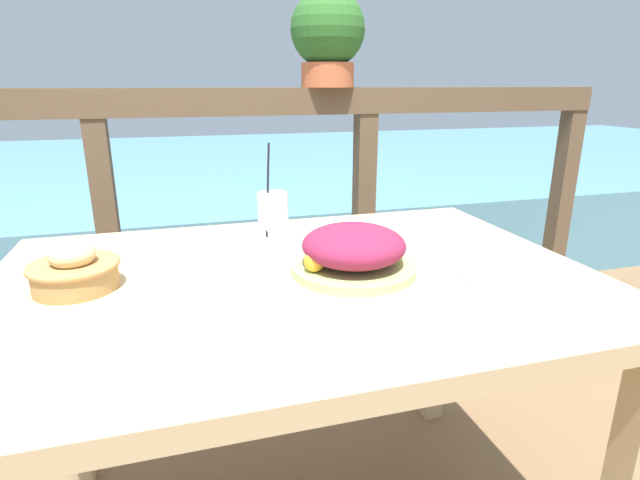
{
  "coord_description": "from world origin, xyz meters",
  "views": [
    {
      "loc": [
        -0.22,
        -0.93,
        1.08
      ],
      "look_at": [
        0.06,
        0.03,
        0.77
      ],
      "focal_mm": 28.0,
      "sensor_mm": 36.0,
      "label": 1
    }
  ],
  "objects_px": {
    "drink_glass": "(273,219)",
    "potted_plant": "(328,36)",
    "salad_plate": "(354,259)",
    "bread_basket": "(74,270)"
  },
  "relations": [
    {
      "from": "drink_glass",
      "to": "potted_plant",
      "type": "relative_size",
      "value": 0.76
    },
    {
      "from": "salad_plate",
      "to": "bread_basket",
      "type": "relative_size",
      "value": 1.73
    },
    {
      "from": "salad_plate",
      "to": "drink_glass",
      "type": "relative_size",
      "value": 1.19
    },
    {
      "from": "potted_plant",
      "to": "salad_plate",
      "type": "bearing_deg",
      "value": -103.58
    },
    {
      "from": "drink_glass",
      "to": "potted_plant",
      "type": "xyz_separation_m",
      "value": [
        0.32,
        0.61,
        0.46
      ]
    },
    {
      "from": "drink_glass",
      "to": "bread_basket",
      "type": "height_order",
      "value": "drink_glass"
    },
    {
      "from": "salad_plate",
      "to": "potted_plant",
      "type": "relative_size",
      "value": 0.91
    },
    {
      "from": "salad_plate",
      "to": "bread_basket",
      "type": "bearing_deg",
      "value": 167.35
    },
    {
      "from": "drink_glass",
      "to": "bread_basket",
      "type": "relative_size",
      "value": 1.46
    },
    {
      "from": "bread_basket",
      "to": "potted_plant",
      "type": "distance_m",
      "value": 1.16
    }
  ]
}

